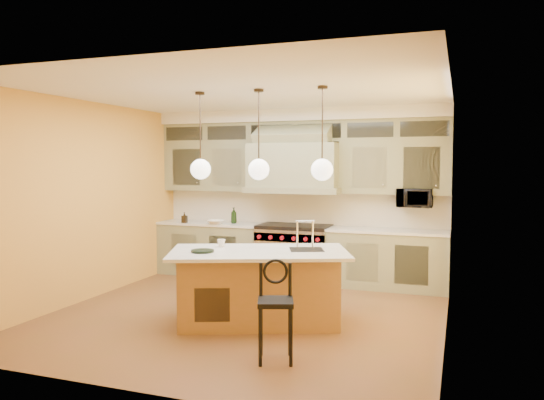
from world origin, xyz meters
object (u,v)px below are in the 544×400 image
at_px(kitchen_island, 259,285).
at_px(microwave, 415,198).
at_px(range, 294,253).
at_px(counter_stool, 276,305).

distance_m(kitchen_island, microwave, 3.16).
relative_size(range, counter_stool, 1.18).
bearing_deg(counter_stool, kitchen_island, 98.93).
relative_size(counter_stool, microwave, 1.87).
bearing_deg(counter_stool, range, 84.84).
xyz_separation_m(kitchen_island, microwave, (1.66, 2.50, 0.98)).
height_order(range, counter_stool, counter_stool).
bearing_deg(range, counter_stool, -75.79).
xyz_separation_m(counter_stool, microwave, (1.06, 3.62, 0.88)).
relative_size(range, kitchen_island, 0.49).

